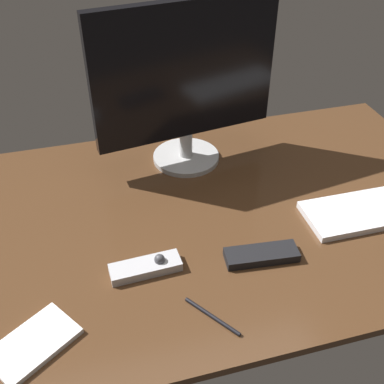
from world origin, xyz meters
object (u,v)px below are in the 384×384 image
object	(u,v)px
pen	(212,316)
notepad	(33,344)
keyboard	(376,209)
tv_remote	(261,255)
monitor	(185,81)
media_remote	(147,267)

from	to	relation	value
pen	notepad	bearing A→B (deg)	-129.63
keyboard	tv_remote	xyz separation A→B (cm)	(-33.68, -7.38, 0.18)
monitor	notepad	bearing A→B (deg)	-137.49
media_remote	notepad	bearing A→B (deg)	-154.41
notepad	media_remote	bearing A→B (deg)	28.23
tv_remote	notepad	xyz separation A→B (cm)	(-49.47, -9.79, -0.45)
keyboard	notepad	distance (cm)	84.91
media_remote	pen	world-z (taller)	media_remote
monitor	tv_remote	bearing A→B (deg)	-90.00
media_remote	tv_remote	world-z (taller)	media_remote
monitor	pen	distance (cm)	61.16
notepad	pen	bearing A→B (deg)	-4.66
notepad	tv_remote	bearing A→B (deg)	11.19
monitor	pen	bearing A→B (deg)	-107.60
monitor	media_remote	size ratio (longest dim) A/B	3.18
monitor	keyboard	size ratio (longest dim) A/B	1.37
media_remote	tv_remote	xyz separation A→B (cm)	(25.49, -3.09, -0.15)
monitor	media_remote	bearing A→B (deg)	-124.01
tv_remote	keyboard	bearing A→B (deg)	18.00
keyboard	tv_remote	size ratio (longest dim) A/B	2.23
media_remote	notepad	world-z (taller)	media_remote
monitor	media_remote	world-z (taller)	monitor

